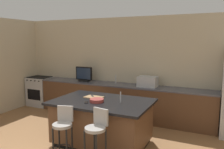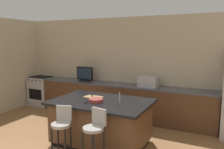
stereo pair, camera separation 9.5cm
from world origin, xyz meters
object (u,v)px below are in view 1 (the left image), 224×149
tv_monitor (84,75)px  bar_stool_left (63,129)px  kitchen_island (102,122)px  microwave (148,82)px  cutting_board (94,97)px  tv_remote (92,96)px  bar_stool_right (96,133)px  fruit_bowl (97,100)px  range_oven (40,91)px  cell_phone (86,102)px

tv_monitor → bar_stool_left: size_ratio=0.55×
kitchen_island → microwave: size_ratio=4.07×
microwave → cutting_board: (-0.71, -1.53, -0.14)m
bar_stool_left → tv_remote: (-0.02, 1.06, 0.35)m
bar_stool_right → tv_remote: bar_stool_right is taller
kitchen_island → cutting_board: size_ratio=5.12×
kitchen_island → tv_monitor: (-1.44, 1.63, 0.66)m
bar_stool_left → cutting_board: (0.05, 1.00, 0.35)m
fruit_bowl → cutting_board: 0.36m
microwave → bar_stool_left: bearing=-106.8°
fruit_bowl → bar_stool_right: bearing=-61.5°
tv_remote → cutting_board: 0.10m
fruit_bowl → cutting_board: size_ratio=0.73×
range_oven → cell_phone: range_oven is taller
fruit_bowl → cell_phone: (-0.16, -0.13, -0.03)m
bar_stool_left → fruit_bowl: 0.86m
tv_remote → bar_stool_left: bearing=-131.2°
kitchen_island → microwave: bearing=75.3°
range_oven → microwave: 3.64m
cutting_board → tv_monitor: bearing=128.3°
kitchen_island → cell_phone: 0.56m
cell_phone → cutting_board: cutting_board is taller
kitchen_island → bar_stool_right: size_ratio=1.97×
bar_stool_right → cell_phone: 0.86m
tv_monitor → tv_remote: 1.81m
range_oven → bar_stool_right: bar_stool_right is taller
kitchen_island → cell_phone: (-0.21, -0.26, 0.45)m
bar_stool_left → cell_phone: bar_stool_left is taller
kitchen_island → range_oven: bearing=151.9°
range_oven → microwave: microwave is taller
kitchen_island → cell_phone: cell_phone is taller
tv_monitor → cell_phone: 2.27m
tv_monitor → bar_stool_right: tv_monitor is taller
bar_stool_left → microwave: bearing=59.2°
range_oven → microwave: bearing=0.0°
range_oven → bar_stool_left: (2.83, -2.53, 0.10)m
tv_monitor → cell_phone: bearing=-56.8°
cell_phone → tv_monitor: bearing=93.6°
range_oven → bar_stool_right: (3.49, -2.53, 0.13)m
kitchen_island → tv_monitor: bearing=131.5°
microwave → cell_phone: bearing=-108.4°
tv_monitor → bar_stool_right: 3.10m
range_oven → bar_stool_left: 3.80m
microwave → bar_stool_right: (-0.10, -2.53, -0.46)m
bar_stool_left → cutting_board: size_ratio=2.50×
bar_stool_left → tv_remote: bar_stool_left is taller
tv_monitor → fruit_bowl: bearing=-51.7°
tv_monitor → cell_phone: size_ratio=3.46×
tv_monitor → bar_stool_right: size_ratio=0.52×
cell_phone → tv_remote: (-0.14, 0.47, 0.01)m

